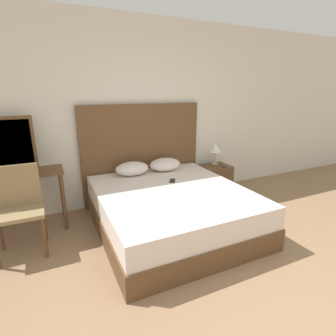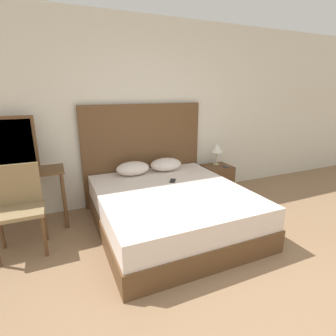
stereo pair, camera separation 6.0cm
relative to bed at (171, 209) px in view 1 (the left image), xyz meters
name	(u,v)px [view 1 (the left image)]	position (x,y,z in m)	size (l,w,h in m)	color
ground_plane	(278,332)	(0.05, -1.71, -0.26)	(16.00, 16.00, 0.00)	#8C6B4C
wall_back	(143,114)	(0.05, 1.09, 1.09)	(10.00, 0.06, 2.70)	silver
bed	(171,209)	(0.00, 0.00, 0.00)	(1.77, 1.97, 0.52)	brown
headboard	(143,154)	(0.00, 1.01, 0.49)	(1.86, 0.05, 1.50)	brown
pillow_left	(132,169)	(-0.26, 0.76, 0.36)	(0.48, 0.35, 0.19)	silver
pillow_right	(165,164)	(0.26, 0.76, 0.36)	(0.48, 0.35, 0.19)	silver
phone_on_bed	(172,181)	(0.15, 0.28, 0.27)	(0.14, 0.16, 0.01)	black
nightstand	(215,179)	(1.19, 0.75, -0.02)	(0.45, 0.40, 0.48)	brown
table_lamp	(215,148)	(1.21, 0.83, 0.50)	(0.20, 0.20, 0.36)	tan
phone_on_nightstand	(224,166)	(1.28, 0.65, 0.23)	(0.11, 0.16, 0.01)	#232328
vanity_desk	(18,184)	(-1.70, 0.70, 0.36)	(1.03, 0.44, 0.76)	brown
vanity_mirror	(13,143)	(-1.70, 0.90, 0.82)	(0.49, 0.03, 0.65)	brown
chair	(18,203)	(-1.68, 0.24, 0.30)	(0.49, 0.40, 0.95)	olive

